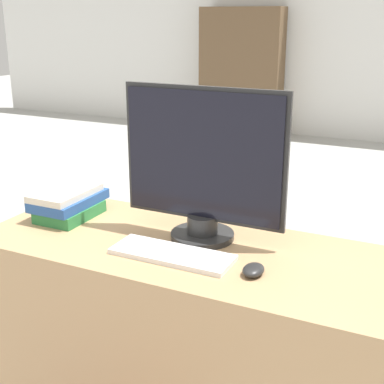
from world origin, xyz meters
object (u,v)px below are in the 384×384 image
Objects in this scene: keyboard at (172,254)px; book_stack at (68,203)px; monitor at (203,167)px; mouse at (253,270)px; far_chair at (205,163)px.

book_stack reaches higher than keyboard.
mouse is at bearing -36.68° from monitor.
book_stack is (-0.51, 0.15, 0.05)m from keyboard.
far_chair reaches higher than book_stack.
monitor is 0.58× the size of far_chair.
monitor is 1.45× the size of keyboard.
book_stack reaches higher than mouse.
monitor is 0.38m from mouse.
monitor is at bearing 143.32° from mouse.
monitor is 0.30m from keyboard.
mouse is 2.17m from far_chair.
mouse is 0.31× the size of book_stack.
keyboard is at bearing -57.85° from far_chair.
monitor reaches higher than keyboard.
book_stack is 1.79m from far_chair.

